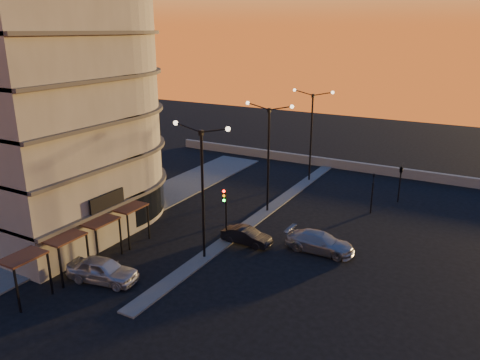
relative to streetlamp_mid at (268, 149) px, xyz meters
name	(u,v)px	position (x,y,z in m)	size (l,w,h in m)	color
ground	(204,258)	(0.00, -10.00, -5.59)	(120.00, 120.00, 0.00)	black
sidewalk_west	(129,211)	(-10.50, -6.00, -5.53)	(5.00, 40.00, 0.12)	#4C4C4A
median	(267,211)	(0.00, 0.00, -5.53)	(1.20, 36.00, 0.12)	#4C4C4A
parapet	(345,165)	(2.00, 16.00, -5.09)	(44.00, 0.50, 1.00)	slate
building	(47,75)	(-14.00, -9.97, 6.32)	(14.35, 17.08, 25.00)	slate
streetlamp_near	(202,182)	(0.00, -10.00, 0.00)	(4.32, 0.32, 9.51)	black
streetlamp_mid	(268,149)	(0.00, 0.00, 0.00)	(4.32, 0.32, 9.51)	black
streetlamp_far	(311,128)	(0.00, 10.00, 0.00)	(4.32, 0.32, 9.51)	black
traffic_light_main	(225,206)	(0.00, -7.13, -2.70)	(0.28, 0.44, 4.25)	black
signal_east_a	(372,192)	(8.00, 4.00, -3.66)	(0.13, 0.16, 3.60)	black
signal_east_b	(401,170)	(9.50, 8.00, -2.49)	(0.42, 1.99, 3.60)	black
car_hatchback	(103,270)	(-3.84, -15.77, -4.81)	(1.85, 4.60, 1.57)	#ADAEB5
car_sedan	(247,236)	(1.50, -6.59, -4.97)	(1.32, 3.79, 1.25)	black
car_wagon	(320,242)	(6.67, -5.12, -4.87)	(2.01, 4.95, 1.44)	#929498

